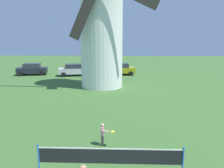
{
  "coord_description": "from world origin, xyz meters",
  "views": [
    {
      "loc": [
        0.28,
        -4.86,
        4.75
      ],
      "look_at": [
        -0.05,
        4.35,
        2.89
      ],
      "focal_mm": 35.82,
      "sensor_mm": 36.0,
      "label": 1
    }
  ],
  "objects_px": {
    "tennis_net": "(110,156)",
    "parked_car_black": "(32,69)",
    "windmill": "(101,19)",
    "parked_car_silver": "(74,70)",
    "parked_car_mustard": "(120,69)",
    "player_far": "(103,133)"
  },
  "relations": [
    {
      "from": "tennis_net",
      "to": "parked_car_black",
      "type": "xyz_separation_m",
      "value": [
        -11.48,
        22.18,
        0.12
      ]
    },
    {
      "from": "windmill",
      "to": "parked_car_silver",
      "type": "bearing_deg",
      "value": 122.27
    },
    {
      "from": "parked_car_silver",
      "to": "parked_car_black",
      "type": "bearing_deg",
      "value": 175.35
    },
    {
      "from": "parked_car_silver",
      "to": "parked_car_mustard",
      "type": "xyz_separation_m",
      "value": [
        6.06,
        0.9,
        -0.0
      ]
    },
    {
      "from": "parked_car_black",
      "to": "parked_car_silver",
      "type": "bearing_deg",
      "value": -4.65
    },
    {
      "from": "tennis_net",
      "to": "parked_car_black",
      "type": "distance_m",
      "value": 24.97
    },
    {
      "from": "windmill",
      "to": "parked_car_silver",
      "type": "xyz_separation_m",
      "value": [
        -4.22,
        6.68,
        -5.81
      ]
    },
    {
      "from": "tennis_net",
      "to": "windmill",
      "type": "bearing_deg",
      "value": 95.67
    },
    {
      "from": "windmill",
      "to": "parked_car_silver",
      "type": "relative_size",
      "value": 3.54
    },
    {
      "from": "player_far",
      "to": "parked_car_mustard",
      "type": "relative_size",
      "value": 0.26
    },
    {
      "from": "parked_car_silver",
      "to": "player_far",
      "type": "bearing_deg",
      "value": -74.81
    },
    {
      "from": "player_far",
      "to": "parked_car_black",
      "type": "height_order",
      "value": "parked_car_black"
    },
    {
      "from": "parked_car_silver",
      "to": "tennis_net",
      "type": "bearing_deg",
      "value": -75.26
    },
    {
      "from": "player_far",
      "to": "parked_car_silver",
      "type": "height_order",
      "value": "parked_car_silver"
    },
    {
      "from": "windmill",
      "to": "parked_car_silver",
      "type": "distance_m",
      "value": 9.81
    },
    {
      "from": "parked_car_black",
      "to": "tennis_net",
      "type": "bearing_deg",
      "value": -62.63
    },
    {
      "from": "parked_car_mustard",
      "to": "player_far",
      "type": "bearing_deg",
      "value": -92.13
    },
    {
      "from": "windmill",
      "to": "tennis_net",
      "type": "distance_m",
      "value": 16.22
    },
    {
      "from": "player_far",
      "to": "parked_car_black",
      "type": "relative_size",
      "value": 0.25
    },
    {
      "from": "player_far",
      "to": "parked_car_mustard",
      "type": "bearing_deg",
      "value": 87.87
    },
    {
      "from": "windmill",
      "to": "player_far",
      "type": "relative_size",
      "value": 14.24
    },
    {
      "from": "player_far",
      "to": "parked_car_silver",
      "type": "xyz_separation_m",
      "value": [
        -5.3,
        19.52,
        0.21
      ]
    }
  ]
}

